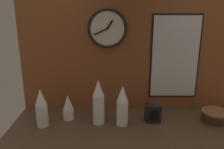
{
  "coord_description": "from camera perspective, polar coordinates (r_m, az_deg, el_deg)",
  "views": [
    {
      "loc": [
        -0.14,
        -1.4,
        0.76
      ],
      "look_at": [
        -0.14,
        0.04,
        0.33
      ],
      "focal_mm": 38.0,
      "sensor_mm": 36.0,
      "label": 1
    }
  ],
  "objects": [
    {
      "name": "ground_plane",
      "position": [
        1.61,
        5.29,
        -12.41
      ],
      "size": [
        1.6,
        0.56,
        0.04
      ],
      "primitive_type": "cube",
      "color": "#4C3826"
    },
    {
      "name": "wall_tiled_back",
      "position": [
        1.69,
        4.98,
        8.6
      ],
      "size": [
        1.6,
        0.03,
        1.05
      ],
      "color": "brown",
      "rests_on": "ground_plane"
    },
    {
      "name": "cup_stack_left",
      "position": [
        1.65,
        -10.47,
        -7.73
      ],
      "size": [
        0.08,
        0.08,
        0.17
      ],
      "color": "white",
      "rests_on": "ground_plane"
    },
    {
      "name": "cup_stack_far_left",
      "position": [
        1.58,
        -16.57,
        -7.67
      ],
      "size": [
        0.08,
        0.08,
        0.25
      ],
      "color": "white",
      "rests_on": "ground_plane"
    },
    {
      "name": "cup_stack_center_left",
      "position": [
        1.55,
        -3.23,
        -6.62
      ],
      "size": [
        0.08,
        0.08,
        0.3
      ],
      "color": "white",
      "rests_on": "ground_plane"
    },
    {
      "name": "cup_stack_center",
      "position": [
        1.53,
        2.54,
        -7.5
      ],
      "size": [
        0.08,
        0.08,
        0.27
      ],
      "color": "white",
      "rests_on": "ground_plane"
    },
    {
      "name": "bowl_stack_far_right",
      "position": [
        1.72,
        23.49,
        -9.29
      ],
      "size": [
        0.17,
        0.17,
        0.09
      ],
      "color": "brown",
      "rests_on": "ground_plane"
    },
    {
      "name": "wall_clock",
      "position": [
        1.64,
        -1.1,
        11.0
      ],
      "size": [
        0.27,
        0.03,
        0.27
      ],
      "color": "beige"
    },
    {
      "name": "menu_board",
      "position": [
        1.74,
        14.94,
        4.04
      ],
      "size": [
        0.35,
        0.01,
        0.6
      ],
      "color": "black"
    },
    {
      "name": "napkin_dispenser",
      "position": [
        1.63,
        9.79,
        -9.09
      ],
      "size": [
        0.1,
        0.08,
        0.12
      ],
      "color": "black",
      "rests_on": "ground_plane"
    }
  ]
}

